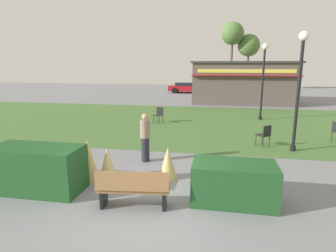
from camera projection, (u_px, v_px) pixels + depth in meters
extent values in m
plane|color=slate|center=(148.00, 207.00, 6.78)|extent=(80.00, 80.00, 0.00)
cube|color=#446B33|center=(192.00, 122.00, 16.67)|extent=(36.00, 12.00, 0.01)
cube|color=olive|center=(134.00, 189.00, 6.72)|extent=(1.75, 0.68, 0.06)
cube|color=olive|center=(132.00, 181.00, 6.44)|extent=(1.70, 0.33, 0.44)
cube|color=black|center=(104.00, 197.00, 6.81)|extent=(0.13, 0.45, 0.45)
cube|color=black|center=(165.00, 198.00, 6.72)|extent=(0.13, 0.45, 0.45)
cube|color=olive|center=(100.00, 183.00, 6.74)|extent=(0.11, 0.44, 0.06)
cube|color=olive|center=(168.00, 185.00, 6.64)|extent=(0.11, 0.44, 0.06)
cube|color=#1E4C23|center=(37.00, 169.00, 7.55)|extent=(2.40, 1.10, 1.22)
cube|color=#1E4C23|center=(234.00, 183.00, 6.94)|extent=(2.02, 1.10, 0.99)
cone|color=tan|center=(88.00, 159.00, 8.27)|extent=(0.60, 0.60, 1.23)
cone|color=tan|center=(108.00, 167.00, 7.88)|extent=(0.60, 0.60, 1.10)
cone|color=tan|center=(168.00, 163.00, 8.39)|extent=(0.56, 0.56, 0.95)
cylinder|color=black|center=(293.00, 148.00, 11.13)|extent=(0.22, 0.22, 0.20)
cylinder|color=black|center=(298.00, 98.00, 10.70)|extent=(0.12, 0.12, 4.15)
sphere|color=white|center=(304.00, 36.00, 10.22)|extent=(0.36, 0.36, 0.36)
cylinder|color=black|center=(260.00, 118.00, 17.37)|extent=(0.22, 0.22, 0.20)
cylinder|color=black|center=(262.00, 85.00, 16.95)|extent=(0.12, 0.12, 4.15)
sphere|color=white|center=(265.00, 46.00, 16.47)|extent=(0.36, 0.36, 0.36)
cylinder|color=#2D4233|center=(26.00, 172.00, 7.78)|extent=(0.52, 0.52, 0.89)
cube|color=#594C47|center=(243.00, 83.00, 24.69)|extent=(8.37, 4.51, 3.38)
cube|color=#333338|center=(244.00, 62.00, 24.31)|extent=(8.67, 4.81, 0.16)
cube|color=maroon|center=(246.00, 76.00, 22.19)|extent=(8.47, 0.36, 0.08)
cube|color=#D8CC4C|center=(246.00, 71.00, 22.27)|extent=(7.54, 0.04, 0.28)
cube|color=black|center=(263.00, 135.00, 11.76)|extent=(0.62, 0.62, 0.04)
cube|color=black|center=(267.00, 131.00, 11.54)|extent=(0.36, 0.32, 0.44)
cylinder|color=black|center=(262.00, 139.00, 12.06)|extent=(0.03, 0.03, 0.45)
cylinder|color=black|center=(256.00, 140.00, 11.87)|extent=(0.03, 0.03, 0.45)
cylinder|color=black|center=(269.00, 141.00, 11.74)|extent=(0.03, 0.03, 0.45)
cylinder|color=black|center=(263.00, 142.00, 11.55)|extent=(0.03, 0.03, 0.45)
cube|color=black|center=(158.00, 115.00, 16.31)|extent=(0.56, 0.56, 0.04)
cube|color=black|center=(160.00, 111.00, 16.44)|extent=(0.43, 0.19, 0.44)
cylinder|color=black|center=(154.00, 119.00, 16.30)|extent=(0.03, 0.03, 0.45)
cylinder|color=black|center=(159.00, 120.00, 16.11)|extent=(0.03, 0.03, 0.45)
cylinder|color=black|center=(157.00, 118.00, 16.62)|extent=(0.03, 0.03, 0.45)
cylinder|color=black|center=(163.00, 119.00, 16.43)|extent=(0.03, 0.03, 0.45)
cube|color=black|center=(336.00, 127.00, 12.20)|extent=(0.20, 0.42, 0.44)
cylinder|color=black|center=(332.00, 136.00, 12.48)|extent=(0.03, 0.03, 0.45)
cylinder|color=#23232D|center=(145.00, 149.00, 9.88)|extent=(0.28, 0.28, 0.85)
cylinder|color=gray|center=(145.00, 129.00, 9.72)|extent=(0.34, 0.34, 0.62)
sphere|color=tan|center=(145.00, 117.00, 9.63)|extent=(0.22, 0.22, 0.22)
cube|color=maroon|center=(187.00, 88.00, 33.18)|extent=(4.30, 2.04, 0.60)
cube|color=black|center=(186.00, 84.00, 33.13)|extent=(2.40, 1.72, 0.44)
cylinder|color=black|center=(199.00, 90.00, 33.80)|extent=(0.65, 0.26, 0.64)
cylinder|color=black|center=(197.00, 91.00, 32.06)|extent=(0.65, 0.26, 0.64)
cylinder|color=black|center=(178.00, 89.00, 34.41)|extent=(0.65, 0.26, 0.64)
cylinder|color=black|center=(175.00, 91.00, 32.66)|extent=(0.65, 0.26, 0.64)
cube|color=navy|center=(232.00, 89.00, 32.28)|extent=(4.24, 1.90, 0.60)
cube|color=black|center=(231.00, 85.00, 32.22)|extent=(2.35, 1.64, 0.44)
cylinder|color=black|center=(243.00, 90.00, 32.95)|extent=(0.64, 0.23, 0.64)
cylinder|color=black|center=(244.00, 92.00, 31.19)|extent=(0.64, 0.23, 0.64)
cylinder|color=black|center=(220.00, 90.00, 33.47)|extent=(0.64, 0.23, 0.64)
cylinder|color=black|center=(220.00, 91.00, 31.71)|extent=(0.64, 0.23, 0.64)
cylinder|color=brown|center=(231.00, 67.00, 36.45)|extent=(0.28, 0.28, 5.94)
sphere|color=#4C7233|center=(233.00, 33.00, 35.58)|extent=(2.80, 2.80, 2.80)
cylinder|color=brown|center=(247.00, 72.00, 37.04)|extent=(0.28, 0.28, 4.54)
sphere|color=#4C7233|center=(249.00, 45.00, 36.32)|extent=(2.80, 2.80, 2.80)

